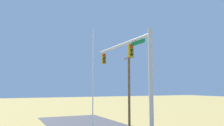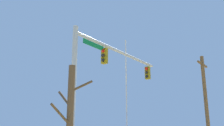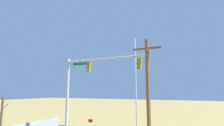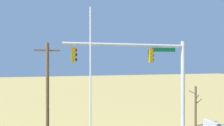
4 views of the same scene
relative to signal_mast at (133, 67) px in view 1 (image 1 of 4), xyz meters
name	(u,v)px [view 1 (image 1 of 4)]	position (x,y,z in m)	size (l,w,h in m)	color
signal_mast	(133,67)	(0.00, 0.00, 0.00)	(8.63, 0.41, 7.73)	#B2B5BA
flagpole	(93,79)	(-4.74, -1.33, -0.77)	(0.10, 0.10, 9.37)	silver
utility_pole	(129,87)	(-7.26, 3.69, -1.42)	(1.90, 0.26, 7.73)	brown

